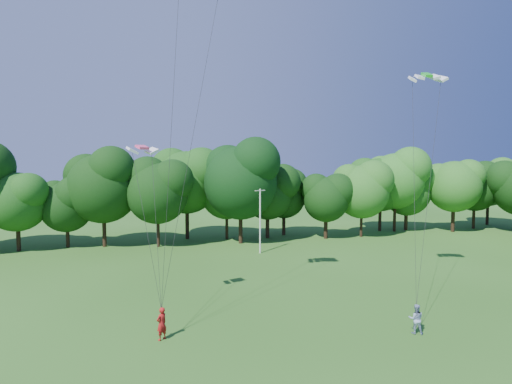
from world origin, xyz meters
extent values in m
cylinder|color=silver|center=(4.77, 27.16, 3.68)|extent=(0.18, 0.18, 7.35)
cube|color=silver|center=(4.77, 27.16, 7.17)|extent=(1.38, 0.67, 0.08)
imported|color=#AE1617|center=(-6.65, 6.86, 0.96)|extent=(0.83, 0.80, 1.91)
imported|color=#8A9DC0|center=(8.13, 3.89, 0.89)|extent=(1.08, 1.01, 1.78)
cube|color=green|center=(13.81, 10.97, 17.09)|extent=(2.96, 1.97, 0.61)
cube|color=#FB457C|center=(-7.63, 10.88, 11.26)|extent=(2.15, 1.59, 0.34)
cylinder|color=#312113|center=(3.84, 33.24, 2.57)|extent=(0.46, 0.46, 5.14)
ellipsoid|color=black|center=(3.84, 33.24, 9.34)|extent=(10.27, 10.27, 11.21)
cylinder|color=black|center=(28.25, 36.19, 2.29)|extent=(0.50, 0.50, 4.58)
ellipsoid|color=#27611D|center=(28.25, 36.19, 8.33)|extent=(9.16, 9.16, 10.00)
camera|label=1|loc=(-7.04, -16.23, 10.17)|focal=28.00mm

